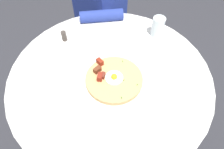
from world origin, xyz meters
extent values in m
plane|color=#2D2D33|center=(0.00, 0.00, 0.00)|extent=(6.00, 6.00, 0.00)
cylinder|color=silver|center=(0.00, 0.00, 0.71)|extent=(0.98, 0.98, 0.03)
cylinder|color=#333338|center=(0.00, 0.00, 0.35)|extent=(0.12, 0.12, 0.69)
cylinder|color=#333338|center=(0.00, 0.00, 0.01)|extent=(0.44, 0.44, 0.02)
cube|color=#2D2D33|center=(-0.58, 0.38, 0.23)|extent=(0.32, 0.28, 0.45)
cube|color=navy|center=(-0.58, 0.38, 0.69)|extent=(0.38, 0.22, 0.48)
cylinder|color=navy|center=(-0.35, 0.23, 0.75)|extent=(0.20, 0.26, 0.07)
cylinder|color=silver|center=(0.06, -0.02, 0.73)|extent=(0.33, 0.33, 0.01)
cylinder|color=tan|center=(0.06, -0.02, 0.75)|extent=(0.26, 0.26, 0.02)
cylinder|color=white|center=(0.06, -0.03, 0.76)|extent=(0.08, 0.08, 0.01)
sphere|color=yellow|center=(0.06, -0.03, 0.77)|extent=(0.03, 0.03, 0.03)
cube|color=maroon|center=(0.02, -0.08, 0.77)|extent=(0.04, 0.04, 0.03)
cube|color=maroon|center=(0.02, -0.06, 0.77)|extent=(0.03, 0.03, 0.02)
cube|color=maroon|center=(-0.05, -0.02, 0.77)|extent=(0.04, 0.02, 0.03)
cube|color=brown|center=(-0.02, -0.06, 0.77)|extent=(0.02, 0.04, 0.03)
cube|color=#387F2D|center=(0.15, 0.03, 0.76)|extent=(0.00, 0.01, 0.00)
cube|color=#387F2D|center=(0.06, -0.06, 0.76)|extent=(0.00, 0.01, 0.00)
cube|color=#387F2D|center=(0.01, 0.07, 0.76)|extent=(0.01, 0.01, 0.00)
cube|color=#387F2D|center=(0.10, 0.00, 0.76)|extent=(0.01, 0.01, 0.00)
cube|color=#387F2D|center=(0.16, -0.07, 0.76)|extent=(0.01, 0.01, 0.00)
cube|color=#387F2D|center=(0.05, -0.05, 0.76)|extent=(0.01, 0.00, 0.00)
cylinder|color=white|center=(0.32, -0.18, 0.73)|extent=(0.16, 0.16, 0.01)
cube|color=white|center=(-0.18, -0.16, 0.72)|extent=(0.22, 0.21, 0.00)
cube|color=silver|center=(-0.17, -0.18, 0.73)|extent=(0.16, 0.10, 0.00)
cube|color=silver|center=(-0.19, -0.14, 0.73)|extent=(0.16, 0.10, 0.00)
cylinder|color=silver|center=(-0.04, 0.38, 0.78)|extent=(0.07, 0.07, 0.11)
cylinder|color=white|center=(-0.40, 0.13, 0.75)|extent=(0.03, 0.03, 0.05)
cylinder|color=#3F3833|center=(-0.34, -0.04, 0.75)|extent=(0.03, 0.03, 0.06)
camera|label=1|loc=(0.46, -0.38, 1.47)|focal=31.33mm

